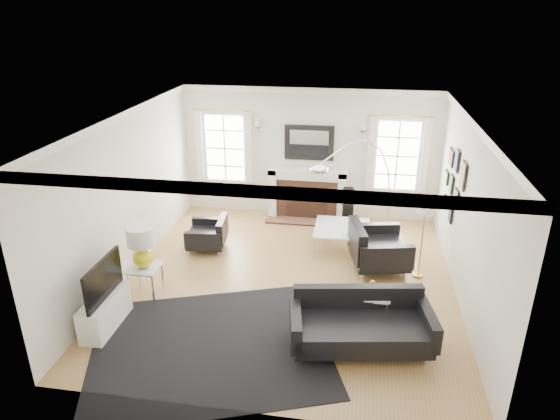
% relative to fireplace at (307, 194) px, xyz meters
% --- Properties ---
extents(floor, '(6.00, 6.00, 0.00)m').
position_rel_fireplace_xyz_m(floor, '(0.00, -2.79, -0.54)').
color(floor, olive).
rests_on(floor, ground).
extents(back_wall, '(5.50, 0.04, 2.80)m').
position_rel_fireplace_xyz_m(back_wall, '(0.00, 0.21, 0.86)').
color(back_wall, beige).
rests_on(back_wall, floor).
extents(front_wall, '(5.50, 0.04, 2.80)m').
position_rel_fireplace_xyz_m(front_wall, '(0.00, -5.79, 0.86)').
color(front_wall, beige).
rests_on(front_wall, floor).
extents(left_wall, '(0.04, 6.00, 2.80)m').
position_rel_fireplace_xyz_m(left_wall, '(-2.75, -2.79, 0.86)').
color(left_wall, beige).
rests_on(left_wall, floor).
extents(right_wall, '(0.04, 6.00, 2.80)m').
position_rel_fireplace_xyz_m(right_wall, '(2.75, -2.79, 0.86)').
color(right_wall, beige).
rests_on(right_wall, floor).
extents(ceiling, '(5.50, 6.00, 0.02)m').
position_rel_fireplace_xyz_m(ceiling, '(0.00, -2.79, 2.26)').
color(ceiling, white).
rests_on(ceiling, back_wall).
extents(crown_molding, '(5.50, 6.00, 0.12)m').
position_rel_fireplace_xyz_m(crown_molding, '(0.00, -2.79, 2.20)').
color(crown_molding, white).
rests_on(crown_molding, back_wall).
extents(fireplace, '(1.70, 0.69, 1.11)m').
position_rel_fireplace_xyz_m(fireplace, '(0.00, 0.00, 0.00)').
color(fireplace, white).
rests_on(fireplace, floor).
extents(mantel_mirror, '(1.05, 0.07, 0.75)m').
position_rel_fireplace_xyz_m(mantel_mirror, '(0.00, 0.16, 1.11)').
color(mantel_mirror, black).
rests_on(mantel_mirror, back_wall).
extents(window_left, '(1.24, 0.15, 1.62)m').
position_rel_fireplace_xyz_m(window_left, '(-1.85, 0.16, 0.92)').
color(window_left, white).
rests_on(window_left, back_wall).
extents(window_right, '(1.24, 0.15, 1.62)m').
position_rel_fireplace_xyz_m(window_right, '(1.85, 0.16, 0.92)').
color(window_right, white).
rests_on(window_right, back_wall).
extents(gallery_wall, '(0.04, 1.73, 1.29)m').
position_rel_fireplace_xyz_m(gallery_wall, '(2.72, -1.50, 0.99)').
color(gallery_wall, black).
rests_on(gallery_wall, right_wall).
extents(tv_unit, '(0.35, 1.00, 1.09)m').
position_rel_fireplace_xyz_m(tv_unit, '(-2.44, -4.49, -0.21)').
color(tv_unit, white).
rests_on(tv_unit, floor).
extents(area_rug, '(3.91, 3.59, 0.01)m').
position_rel_fireplace_xyz_m(area_rug, '(-0.82, -4.70, -0.54)').
color(area_rug, black).
rests_on(area_rug, floor).
extents(sofa, '(2.04, 1.18, 0.63)m').
position_rel_fireplace_xyz_m(sofa, '(1.21, -4.33, -0.20)').
color(sofa, black).
rests_on(sofa, floor).
extents(armchair_left, '(0.78, 0.85, 0.53)m').
position_rel_fireplace_xyz_m(armchair_left, '(-1.67, -1.84, -0.25)').
color(armchair_left, black).
rests_on(armchair_left, floor).
extents(armchair_right, '(1.14, 1.23, 0.71)m').
position_rel_fireplace_xyz_m(armchair_right, '(1.45, -2.12, -0.15)').
color(armchair_right, black).
rests_on(armchair_right, floor).
extents(coffee_table, '(1.03, 1.03, 0.46)m').
position_rel_fireplace_xyz_m(coffee_table, '(0.83, -1.43, -0.12)').
color(coffee_table, silver).
rests_on(coffee_table, floor).
extents(side_table_left, '(0.48, 0.48, 0.53)m').
position_rel_fireplace_xyz_m(side_table_left, '(-2.20, -3.61, -0.12)').
color(side_table_left, silver).
rests_on(side_table_left, floor).
extents(nesting_table, '(0.51, 0.43, 0.56)m').
position_rel_fireplace_xyz_m(nesting_table, '(1.35, -3.87, -0.10)').
color(nesting_table, silver).
rests_on(nesting_table, floor).
extents(gourd_lamp, '(0.43, 0.43, 0.69)m').
position_rel_fireplace_xyz_m(gourd_lamp, '(-2.20, -3.61, 0.39)').
color(gourd_lamp, yellow).
rests_on(gourd_lamp, side_table_left).
extents(orange_vase, '(0.12, 0.12, 0.20)m').
position_rel_fireplace_xyz_m(orange_vase, '(1.35, -3.87, 0.12)').
color(orange_vase, '#B75C17').
rests_on(orange_vase, nesting_table).
extents(arc_floor_lamp, '(1.58, 1.46, 2.24)m').
position_rel_fireplace_xyz_m(arc_floor_lamp, '(1.05, -1.43, 0.67)').
color(arc_floor_lamp, silver).
rests_on(arc_floor_lamp, floor).
extents(stick_floor_lamp, '(0.29, 0.29, 1.42)m').
position_rel_fireplace_xyz_m(stick_floor_lamp, '(2.20, -2.25, 0.69)').
color(stick_floor_lamp, gold).
rests_on(stick_floor_lamp, floor).
extents(speaker_tower, '(0.23, 0.23, 0.96)m').
position_rel_fireplace_xyz_m(speaker_tower, '(0.90, -0.64, -0.06)').
color(speaker_tower, black).
rests_on(speaker_tower, floor).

